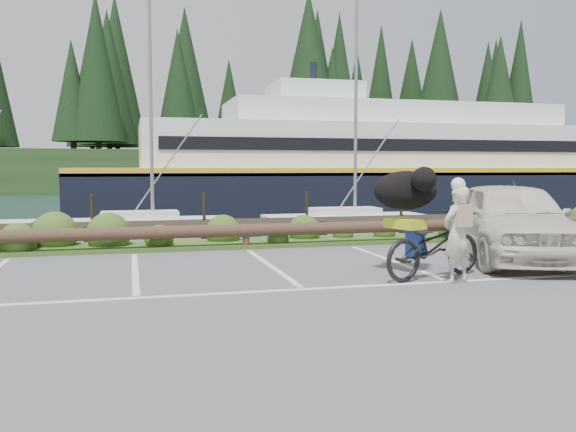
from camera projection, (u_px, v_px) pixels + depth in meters
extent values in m
plane|color=#505153|center=(297.00, 285.00, 10.13)|extent=(72.00, 72.00, 0.00)
plane|color=#192F3D|center=(160.00, 201.00, 56.55)|extent=(160.00, 160.00, 0.00)
cube|color=#3D5B21|center=(241.00, 243.00, 15.24)|extent=(34.00, 1.60, 0.10)
imported|color=black|center=(434.00, 245.00, 10.70)|extent=(2.36, 1.46, 1.17)
imported|color=beige|center=(457.00, 235.00, 10.25)|extent=(0.69, 0.57, 1.65)
ellipsoid|color=black|center=(406.00, 190.00, 11.22)|extent=(0.98, 1.37, 0.72)
imported|color=beige|center=(511.00, 221.00, 12.73)|extent=(3.47, 5.30, 1.68)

